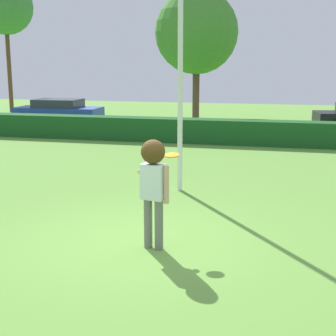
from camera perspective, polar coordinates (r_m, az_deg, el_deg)
name	(u,v)px	position (r m, az deg, el deg)	size (l,w,h in m)	color
ground_plane	(144,243)	(8.58, -2.74, -8.57)	(60.00, 60.00, 0.00)	#659B3D
person	(153,177)	(8.01, -1.68, -1.05)	(0.55, 0.83, 1.82)	slate
frisbee	(172,155)	(8.41, 0.41, 1.47)	(0.26, 0.26, 0.05)	orange
lamppost	(180,29)	(11.66, 1.44, 15.60)	(0.24, 0.24, 6.85)	silver
hedge_row	(226,132)	(18.97, 6.69, 4.14)	(26.80, 0.90, 0.91)	#194F1F
parked_car_blue	(58,110)	(25.36, -12.41, 6.44)	(4.25, 1.91, 1.25)	#263FA5
willow_tree	(5,7)	(32.76, -18.10, 17.05)	(3.27, 3.27, 7.91)	brown
birch_tree	(197,32)	(25.38, 3.29, 15.21)	(4.09, 4.09, 6.52)	brown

